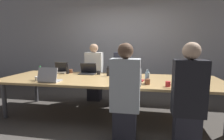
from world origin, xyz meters
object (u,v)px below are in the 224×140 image
person_near_right (188,98)px  laptop_far_left (61,70)px  person_near_midright (125,95)px  laptop_near_midright (130,80)px  laptop_near_left (49,78)px  laptop_near_right (184,83)px  laptop_far_midleft (88,71)px  cup_near_midright (147,82)px  cup_near_left (37,79)px  bottle_near_midright (147,78)px  person_far_center (123,74)px  bottle_far_left (67,69)px  laptop_far_center (122,72)px  cup_far_center (135,73)px  cup_far_midleft (99,73)px  bottle_near_left (40,74)px  stapler (120,79)px  person_far_midleft (94,73)px  cup_far_left (71,71)px  cup_near_right (168,84)px  bottle_far_center (108,72)px

person_near_right → laptop_far_left: 2.82m
person_near_midright → laptop_near_midright: bearing=-95.3°
laptop_near_left → laptop_near_right: bearing=-179.7°
laptop_far_midleft → cup_near_midright: 1.50m
cup_near_left → laptop_near_right: bearing=-0.4°
cup_near_midright → bottle_near_midright: (-0.00, 0.08, 0.05)m
laptop_far_left → person_near_midright: bearing=-39.6°
person_far_center → cup_near_left: bearing=-134.3°
bottle_far_left → laptop_near_midright: laptop_near_midright is taller
laptop_far_center → person_far_center: (-0.05, 0.46, -0.12)m
cup_far_center → laptop_far_midleft: size_ratio=0.29×
person_far_center → cup_far_center: size_ratio=13.34×
cup_near_midright → person_far_center: bearing=113.6°
cup_far_midleft → bottle_near_left: (-0.90, -0.73, 0.07)m
cup_far_center → person_near_right: 1.50m
cup_far_center → laptop_near_midright: bearing=-92.0°
stapler → person_near_right: bearing=-67.1°
laptop_far_center → laptop_near_right: laptop_near_right is taller
person_far_midleft → person_near_midright: bearing=-61.2°
laptop_near_right → bottle_near_midright: laptop_near_right is taller
person_far_center → laptop_far_midleft: (-0.71, -0.49, 0.12)m
laptop_near_midright → cup_near_midright: (0.27, 0.11, -0.04)m
cup_far_left → stapler: bearing=-27.5°
laptop_near_left → person_near_right: bearing=169.8°
person_far_center → laptop_near_left: person_far_center is taller
laptop_near_left → laptop_far_center: bearing=-140.3°
person_near_midright → cup_near_midright: 0.59m
cup_near_right → cup_far_center: bearing=122.0°
laptop_near_right → cup_near_midright: (-0.54, 0.12, -0.03)m
laptop_far_center → laptop_near_left: 1.49m
cup_far_center → cup_far_left: bearing=177.3°
cup_far_midleft → laptop_near_right: laptop_near_right is taller
bottle_far_left → laptop_near_midright: size_ratio=0.71×
person_far_center → cup_far_midleft: (-0.45, -0.52, 0.09)m
bottle_far_center → laptop_near_right: bearing=-29.5°
cup_near_right → laptop_near_left: bearing=-179.1°
laptop_far_center → person_near_right: 1.69m
bottle_far_left → stapler: bottle_far_left is taller
cup_near_right → bottle_near_midright: 0.36m
cup_near_midright → cup_far_center: bearing=107.1°
laptop_far_midleft → cup_near_left: 1.10m
cup_far_center → laptop_near_midright: 0.89m
laptop_far_left → bottle_near_midright: bearing=-22.1°
cup_near_left → stapler: cup_near_left is taller
cup_far_center → laptop_near_left: bearing=-147.4°
bottle_near_left → person_near_midright: bearing=-17.9°
bottle_near_left → person_far_midleft: bearing=60.3°
laptop_near_left → cup_near_left: size_ratio=4.23×
cup_far_midleft → person_near_midright: bearing=-60.5°
person_far_center → cup_near_left: size_ratio=16.89×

